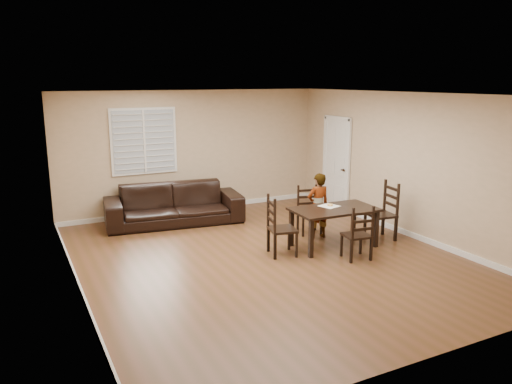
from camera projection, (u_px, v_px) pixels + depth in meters
ground at (267, 258)px, 8.35m from camera, size 7.00×7.00×0.00m
room at (264, 150)px, 8.13m from camera, size 6.04×7.04×2.72m
dining_table at (334, 213)px, 8.82m from camera, size 1.53×0.90×0.70m
chair_near at (308, 211)px, 9.71m from camera, size 0.50×0.48×0.93m
chair_far at (360, 236)px, 8.15m from camera, size 0.47×0.45×0.93m
chair_left at (275, 229)px, 8.40m from camera, size 0.52×0.55×1.03m
chair_right at (387, 213)px, 9.30m from camera, size 0.52×0.55×1.08m
child at (318, 206)px, 9.30m from camera, size 0.46×0.32×1.24m
napkin at (329, 206)px, 8.95m from camera, size 0.37×0.37×0.00m
donut at (330, 205)px, 8.95m from camera, size 0.11×0.11×0.04m
sofa at (174, 204)px, 10.30m from camera, size 2.89×1.44×0.81m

